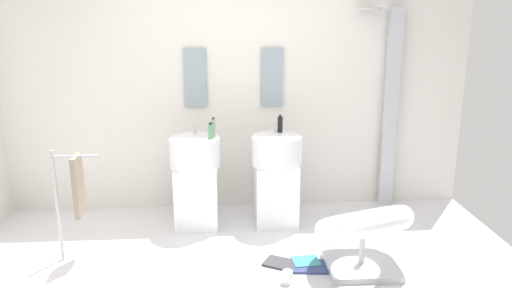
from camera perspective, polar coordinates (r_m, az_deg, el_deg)
ground_plane at (r=4.03m, az=-1.64°, el=-15.58°), size 4.80×3.60×0.04m
rear_partition at (r=5.17m, az=-2.53°, el=6.87°), size 4.80×0.10×2.60m
pedestal_sink_left at (r=4.83m, az=-6.81°, el=-3.92°), size 0.47×0.47×0.98m
pedestal_sink_right at (r=4.85m, az=2.31°, el=-3.74°), size 0.47×0.47×0.98m
vanity_mirror_left at (r=5.10m, az=-6.87°, el=7.41°), size 0.22×0.03×0.58m
vanity_mirror_right at (r=5.12m, az=1.82°, el=7.53°), size 0.22×0.03×0.58m
shower_column at (r=5.37m, az=14.82°, el=4.31°), size 0.49×0.24×2.05m
lounge_chair at (r=4.12m, az=11.99°, el=-9.40°), size 1.01×1.02×0.65m
towel_rack at (r=4.34m, az=-19.76°, el=-4.73°), size 0.37×0.22×0.95m
area_rug at (r=4.09m, az=4.03°, el=-14.70°), size 1.27×0.77×0.01m
magazine_teal at (r=4.27m, az=5.64°, el=-13.11°), size 0.23×0.20×0.03m
magazine_charcoal at (r=4.24m, az=2.78°, el=-13.29°), size 0.32×0.29×0.02m
magazine_navy at (r=4.21m, az=6.12°, el=-13.59°), size 0.32×0.25×0.02m
coffee_mug at (r=3.97m, az=3.56°, el=-14.75°), size 0.08×0.08×0.10m
soap_bottle_grey at (r=4.68m, az=-4.82°, el=1.81°), size 0.04×0.04×0.19m
soap_bottle_black at (r=4.88m, az=2.73°, el=2.23°), size 0.05×0.05×0.17m
soap_bottle_green at (r=4.63m, az=-5.15°, el=1.42°), size 0.05×0.05×0.15m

